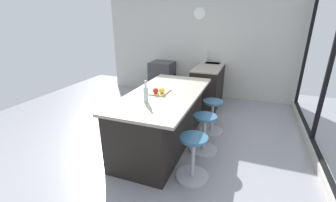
# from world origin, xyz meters

# --- Properties ---
(ground_plane) EXTENTS (7.66, 7.66, 0.00)m
(ground_plane) POSITION_xyz_m (0.00, 0.00, 0.00)
(ground_plane) COLOR gray
(interior_partition_left) EXTENTS (0.15, 4.96, 2.71)m
(interior_partition_left) POSITION_xyz_m (-2.95, 0.00, 1.36)
(interior_partition_left) COLOR beige
(interior_partition_left) RESTS_ON ground_plane
(sink_cabinet) EXTENTS (1.93, 0.60, 1.20)m
(sink_cabinet) POSITION_xyz_m (-2.60, 0.47, 0.47)
(sink_cabinet) COLOR black
(sink_cabinet) RESTS_ON ground_plane
(oven_range) EXTENTS (0.60, 0.61, 0.89)m
(oven_range) POSITION_xyz_m (-2.60, -0.84, 0.45)
(oven_range) COLOR #38383D
(oven_range) RESTS_ON ground_plane
(kitchen_island) EXTENTS (2.19, 1.05, 0.90)m
(kitchen_island) POSITION_xyz_m (-0.15, 0.14, 0.46)
(kitchen_island) COLOR black
(kitchen_island) RESTS_ON ground_plane
(stool_by_window) EXTENTS (0.44, 0.44, 0.61)m
(stool_by_window) POSITION_xyz_m (-0.84, 0.84, 0.29)
(stool_by_window) COLOR #B7B7BC
(stool_by_window) RESTS_ON ground_plane
(stool_middle) EXTENTS (0.44, 0.44, 0.61)m
(stool_middle) POSITION_xyz_m (-0.15, 0.84, 0.29)
(stool_middle) COLOR #B7B7BC
(stool_middle) RESTS_ON ground_plane
(stool_near_camera) EXTENTS (0.44, 0.44, 0.61)m
(stool_near_camera) POSITION_xyz_m (0.54, 0.84, 0.29)
(stool_near_camera) COLOR #B7B7BC
(stool_near_camera) RESTS_ON ground_plane
(cutting_board) EXTENTS (0.36, 0.24, 0.02)m
(cutting_board) POSITION_xyz_m (-0.12, 0.12, 0.91)
(cutting_board) COLOR tan
(cutting_board) RESTS_ON kitchen_island
(apple_red) EXTENTS (0.09, 0.09, 0.09)m
(apple_red) POSITION_xyz_m (-0.01, 0.09, 0.97)
(apple_red) COLOR red
(apple_red) RESTS_ON cutting_board
(apple_yellow) EXTENTS (0.09, 0.09, 0.09)m
(apple_yellow) POSITION_xyz_m (-0.05, 0.18, 0.97)
(apple_yellow) COLOR gold
(apple_yellow) RESTS_ON cutting_board
(water_bottle) EXTENTS (0.06, 0.06, 0.31)m
(water_bottle) POSITION_xyz_m (0.35, 0.10, 1.02)
(water_bottle) COLOR silver
(water_bottle) RESTS_ON kitchen_island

